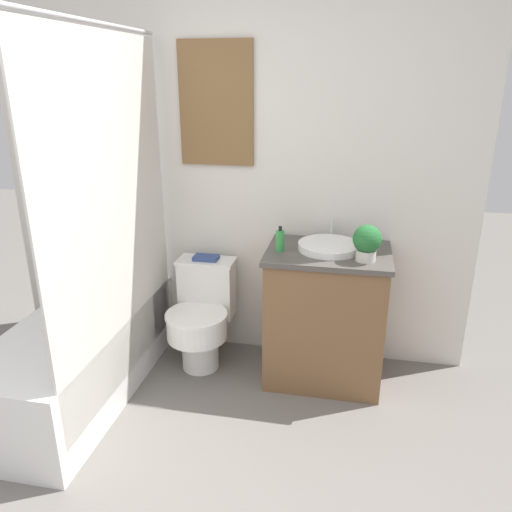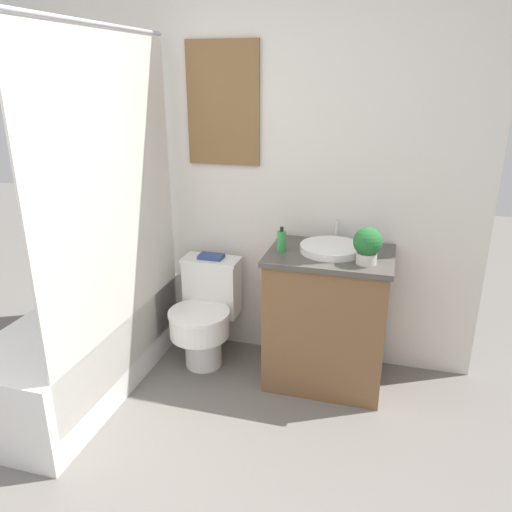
% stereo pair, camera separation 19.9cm
% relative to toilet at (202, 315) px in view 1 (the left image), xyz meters
% --- Properties ---
extents(wall_back, '(3.00, 0.07, 2.50)m').
position_rel_toilet_xyz_m(wall_back, '(0.12, 0.29, 0.92)').
color(wall_back, silver).
rests_on(wall_back, ground_plane).
extents(shower_area, '(0.59, 1.42, 1.98)m').
position_rel_toilet_xyz_m(shower_area, '(-0.57, -0.44, -0.04)').
color(shower_area, white).
rests_on(shower_area, ground_plane).
extents(toilet, '(0.38, 0.52, 0.66)m').
position_rel_toilet_xyz_m(toilet, '(0.00, 0.00, 0.00)').
color(toilet, white).
rests_on(toilet, ground_plane).
extents(vanity, '(0.70, 0.51, 0.81)m').
position_rel_toilet_xyz_m(vanity, '(0.77, -0.00, 0.07)').
color(vanity, brown).
rests_on(vanity, ground_plane).
extents(sink, '(0.35, 0.39, 0.13)m').
position_rel_toilet_xyz_m(sink, '(0.77, 0.02, 0.50)').
color(sink, white).
rests_on(sink, vanity).
extents(soap_bottle, '(0.05, 0.05, 0.14)m').
position_rel_toilet_xyz_m(soap_bottle, '(0.49, -0.05, 0.54)').
color(soap_bottle, green).
rests_on(soap_bottle, vanity).
extents(potted_plant, '(0.15, 0.15, 0.20)m').
position_rel_toilet_xyz_m(potted_plant, '(0.97, -0.12, 0.59)').
color(potted_plant, beige).
rests_on(potted_plant, vanity).
extents(book_on_tank, '(0.15, 0.10, 0.02)m').
position_rel_toilet_xyz_m(book_on_tank, '(-0.00, 0.13, 0.33)').
color(book_on_tank, '#33477F').
rests_on(book_on_tank, toilet).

